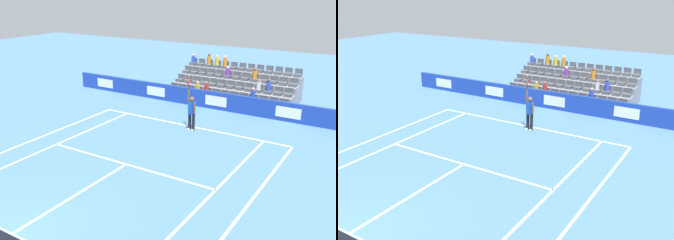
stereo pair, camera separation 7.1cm
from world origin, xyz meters
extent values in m
cube|color=white|center=(0.00, -11.89, 0.00)|extent=(10.97, 0.10, 0.01)
cube|color=white|center=(0.00, -6.40, 0.00)|extent=(8.23, 0.10, 0.01)
cube|color=white|center=(0.00, -3.20, 0.00)|extent=(0.10, 6.40, 0.01)
cube|color=white|center=(4.12, -5.95, 0.00)|extent=(0.10, 11.89, 0.01)
cube|color=white|center=(-4.12, -5.95, 0.00)|extent=(0.10, 11.89, 0.01)
cube|color=white|center=(5.49, -5.95, 0.00)|extent=(0.10, 11.89, 0.01)
cube|color=white|center=(-5.49, -5.95, 0.00)|extent=(0.10, 11.89, 0.01)
cube|color=white|center=(0.00, -11.79, 0.00)|extent=(0.10, 0.20, 0.01)
cube|color=#193899|center=(0.00, -15.40, 0.54)|extent=(21.64, 0.20, 1.07)
cube|color=white|center=(-4.33, -15.29, 0.54)|extent=(1.39, 0.01, 0.60)
cube|color=white|center=(0.00, -15.29, 0.54)|extent=(1.39, 0.01, 0.60)
cube|color=white|center=(4.33, -15.29, 0.54)|extent=(1.39, 0.01, 0.60)
cube|color=white|center=(8.66, -15.29, 0.54)|extent=(1.39, 0.01, 0.60)
cylinder|color=black|center=(-0.52, -11.42, 0.45)|extent=(0.16, 0.16, 0.90)
cylinder|color=black|center=(-0.28, -11.46, 0.45)|extent=(0.16, 0.16, 0.90)
cube|color=white|center=(-0.52, -11.42, 0.04)|extent=(0.16, 0.28, 0.08)
cube|color=white|center=(-0.28, -11.46, 0.04)|extent=(0.16, 0.28, 0.08)
cube|color=#1947B2|center=(-0.40, -11.44, 1.20)|extent=(0.27, 0.39, 0.60)
sphere|color=brown|center=(-0.40, -11.44, 1.66)|extent=(0.24, 0.24, 0.24)
cylinder|color=brown|center=(-0.18, -11.48, 1.81)|extent=(0.09, 0.09, 0.62)
cylinder|color=brown|center=(-0.61, -11.36, 1.22)|extent=(0.09, 0.09, 0.56)
cylinder|color=black|center=(-0.18, -11.48, 2.26)|extent=(0.04, 0.04, 0.28)
torus|color=red|center=(-0.18, -11.48, 2.54)|extent=(0.08, 0.31, 0.31)
sphere|color=#D1E533|center=(-0.18, -11.48, 2.82)|extent=(0.07, 0.07, 0.07)
cube|color=gray|center=(0.00, -16.47, 0.21)|extent=(8.06, 0.95, 0.42)
cube|color=#545960|center=(-3.72, -16.47, 0.52)|extent=(0.48, 0.44, 0.20)
cube|color=#545960|center=(-3.72, -16.67, 0.77)|extent=(0.48, 0.04, 0.30)
cube|color=#545960|center=(-3.10, -16.47, 0.52)|extent=(0.48, 0.44, 0.20)
cube|color=#545960|center=(-3.10, -16.67, 0.77)|extent=(0.48, 0.04, 0.30)
cube|color=#545960|center=(-2.48, -16.47, 0.52)|extent=(0.48, 0.44, 0.20)
cube|color=#545960|center=(-2.48, -16.67, 0.77)|extent=(0.48, 0.04, 0.30)
cube|color=#545960|center=(-1.86, -16.47, 0.52)|extent=(0.48, 0.44, 0.20)
cube|color=#545960|center=(-1.86, -16.67, 0.77)|extent=(0.48, 0.04, 0.30)
cube|color=#545960|center=(-1.24, -16.47, 0.52)|extent=(0.48, 0.44, 0.20)
cube|color=#545960|center=(-1.24, -16.67, 0.77)|extent=(0.48, 0.04, 0.30)
cube|color=#545960|center=(-0.62, -16.47, 0.52)|extent=(0.48, 0.44, 0.20)
cube|color=#545960|center=(-0.62, -16.67, 0.77)|extent=(0.48, 0.04, 0.30)
cube|color=#545960|center=(0.00, -16.47, 0.52)|extent=(0.48, 0.44, 0.20)
cube|color=#545960|center=(0.00, -16.67, 0.77)|extent=(0.48, 0.04, 0.30)
cube|color=#545960|center=(0.62, -16.47, 0.52)|extent=(0.48, 0.44, 0.20)
cube|color=#545960|center=(0.62, -16.67, 0.77)|extent=(0.48, 0.04, 0.30)
cube|color=#545960|center=(1.24, -16.47, 0.52)|extent=(0.48, 0.44, 0.20)
cube|color=#545960|center=(1.24, -16.67, 0.77)|extent=(0.48, 0.04, 0.30)
cube|color=#545960|center=(1.86, -16.47, 0.52)|extent=(0.48, 0.44, 0.20)
cube|color=#545960|center=(1.86, -16.67, 0.77)|extent=(0.48, 0.04, 0.30)
cube|color=#545960|center=(2.48, -16.47, 0.52)|extent=(0.48, 0.44, 0.20)
cube|color=#545960|center=(2.48, -16.67, 0.77)|extent=(0.48, 0.04, 0.30)
cube|color=#545960|center=(3.10, -16.47, 0.52)|extent=(0.48, 0.44, 0.20)
cube|color=#545960|center=(3.10, -16.67, 0.77)|extent=(0.48, 0.04, 0.30)
cube|color=#545960|center=(3.72, -16.47, 0.52)|extent=(0.48, 0.44, 0.20)
cube|color=#545960|center=(3.72, -16.67, 0.77)|extent=(0.48, 0.04, 0.30)
cube|color=gray|center=(0.00, -17.42, 0.42)|extent=(8.06, 0.95, 0.84)
cube|color=#545960|center=(-3.72, -17.42, 0.94)|extent=(0.48, 0.44, 0.20)
cube|color=#545960|center=(-3.72, -17.62, 1.19)|extent=(0.48, 0.04, 0.30)
cube|color=#545960|center=(-3.10, -17.42, 0.94)|extent=(0.48, 0.44, 0.20)
cube|color=#545960|center=(-3.10, -17.62, 1.19)|extent=(0.48, 0.04, 0.30)
cube|color=#545960|center=(-2.48, -17.42, 0.94)|extent=(0.48, 0.44, 0.20)
cube|color=#545960|center=(-2.48, -17.62, 1.19)|extent=(0.48, 0.04, 0.30)
cube|color=#545960|center=(-1.86, -17.42, 0.94)|extent=(0.48, 0.44, 0.20)
cube|color=#545960|center=(-1.86, -17.62, 1.19)|extent=(0.48, 0.04, 0.30)
cube|color=#545960|center=(-1.24, -17.42, 0.94)|extent=(0.48, 0.44, 0.20)
cube|color=#545960|center=(-1.24, -17.62, 1.19)|extent=(0.48, 0.04, 0.30)
cube|color=#545960|center=(-0.62, -17.42, 0.94)|extent=(0.48, 0.44, 0.20)
cube|color=#545960|center=(-0.62, -17.62, 1.19)|extent=(0.48, 0.04, 0.30)
cube|color=#545960|center=(0.00, -17.42, 0.94)|extent=(0.48, 0.44, 0.20)
cube|color=#545960|center=(0.00, -17.62, 1.19)|extent=(0.48, 0.04, 0.30)
cube|color=#545960|center=(0.62, -17.42, 0.94)|extent=(0.48, 0.44, 0.20)
cube|color=#545960|center=(0.62, -17.62, 1.19)|extent=(0.48, 0.04, 0.30)
cube|color=#545960|center=(1.24, -17.42, 0.94)|extent=(0.48, 0.44, 0.20)
cube|color=#545960|center=(1.24, -17.62, 1.19)|extent=(0.48, 0.04, 0.30)
cube|color=#545960|center=(1.86, -17.42, 0.94)|extent=(0.48, 0.44, 0.20)
cube|color=#545960|center=(1.86, -17.62, 1.19)|extent=(0.48, 0.04, 0.30)
cube|color=#545960|center=(2.48, -17.42, 0.94)|extent=(0.48, 0.44, 0.20)
cube|color=#545960|center=(2.48, -17.62, 1.19)|extent=(0.48, 0.04, 0.30)
cube|color=#545960|center=(3.10, -17.42, 0.94)|extent=(0.48, 0.44, 0.20)
cube|color=#545960|center=(3.10, -17.62, 1.19)|extent=(0.48, 0.04, 0.30)
cube|color=#545960|center=(3.72, -17.42, 0.94)|extent=(0.48, 0.44, 0.20)
cube|color=#545960|center=(3.72, -17.62, 1.19)|extent=(0.48, 0.04, 0.30)
cube|color=gray|center=(0.00, -18.37, 0.63)|extent=(8.06, 0.95, 1.26)
cube|color=#545960|center=(-3.72, -18.37, 1.36)|extent=(0.48, 0.44, 0.20)
cube|color=#545960|center=(-3.72, -18.57, 1.61)|extent=(0.48, 0.04, 0.30)
cube|color=#545960|center=(-3.10, -18.37, 1.36)|extent=(0.48, 0.44, 0.20)
cube|color=#545960|center=(-3.10, -18.57, 1.61)|extent=(0.48, 0.04, 0.30)
cube|color=#545960|center=(-2.48, -18.37, 1.36)|extent=(0.48, 0.44, 0.20)
cube|color=#545960|center=(-2.48, -18.57, 1.61)|extent=(0.48, 0.04, 0.30)
cube|color=#545960|center=(-1.86, -18.37, 1.36)|extent=(0.48, 0.44, 0.20)
cube|color=#545960|center=(-1.86, -18.57, 1.61)|extent=(0.48, 0.04, 0.30)
cube|color=#545960|center=(-1.24, -18.37, 1.36)|extent=(0.48, 0.44, 0.20)
cube|color=#545960|center=(-1.24, -18.57, 1.61)|extent=(0.48, 0.04, 0.30)
cube|color=#545960|center=(-0.62, -18.37, 1.36)|extent=(0.48, 0.44, 0.20)
cube|color=#545960|center=(-0.62, -18.57, 1.61)|extent=(0.48, 0.04, 0.30)
cube|color=#545960|center=(0.00, -18.37, 1.36)|extent=(0.48, 0.44, 0.20)
cube|color=#545960|center=(0.00, -18.57, 1.61)|extent=(0.48, 0.04, 0.30)
cube|color=#545960|center=(0.62, -18.37, 1.36)|extent=(0.48, 0.44, 0.20)
cube|color=#545960|center=(0.62, -18.57, 1.61)|extent=(0.48, 0.04, 0.30)
cube|color=#545960|center=(1.24, -18.37, 1.36)|extent=(0.48, 0.44, 0.20)
cube|color=#545960|center=(1.24, -18.57, 1.61)|extent=(0.48, 0.04, 0.30)
cube|color=#545960|center=(1.86, -18.37, 1.36)|extent=(0.48, 0.44, 0.20)
cube|color=#545960|center=(1.86, -18.57, 1.61)|extent=(0.48, 0.04, 0.30)
cube|color=#545960|center=(2.48, -18.37, 1.36)|extent=(0.48, 0.44, 0.20)
cube|color=#545960|center=(2.48, -18.57, 1.61)|extent=(0.48, 0.04, 0.30)
cube|color=#545960|center=(3.10, -18.37, 1.36)|extent=(0.48, 0.44, 0.20)
cube|color=#545960|center=(3.10, -18.57, 1.61)|extent=(0.48, 0.04, 0.30)
cube|color=#545960|center=(3.72, -18.37, 1.36)|extent=(0.48, 0.44, 0.20)
cube|color=#545960|center=(3.72, -18.57, 1.61)|extent=(0.48, 0.04, 0.30)
cube|color=gray|center=(0.00, -19.32, 0.84)|extent=(8.06, 0.95, 1.68)
cube|color=#545960|center=(-3.72, -19.32, 1.78)|extent=(0.48, 0.44, 0.20)
cube|color=#545960|center=(-3.72, -19.52, 2.03)|extent=(0.48, 0.04, 0.30)
cube|color=#545960|center=(-3.10, -19.32, 1.78)|extent=(0.48, 0.44, 0.20)
cube|color=#545960|center=(-3.10, -19.52, 2.03)|extent=(0.48, 0.04, 0.30)
cube|color=#545960|center=(-2.48, -19.32, 1.78)|extent=(0.48, 0.44, 0.20)
cube|color=#545960|center=(-2.48, -19.52, 2.03)|extent=(0.48, 0.04, 0.30)
cube|color=#545960|center=(-1.86, -19.32, 1.78)|extent=(0.48, 0.44, 0.20)
cube|color=#545960|center=(-1.86, -19.52, 2.03)|extent=(0.48, 0.04, 0.30)
cube|color=#545960|center=(-1.24, -19.32, 1.78)|extent=(0.48, 0.44, 0.20)
cube|color=#545960|center=(-1.24, -19.52, 2.03)|extent=(0.48, 0.04, 0.30)
cube|color=#545960|center=(-0.62, -19.32, 1.78)|extent=(0.48, 0.44, 0.20)
cube|color=#545960|center=(-0.62, -19.52, 2.03)|extent=(0.48, 0.04, 0.30)
cube|color=#545960|center=(0.00, -19.32, 1.78)|extent=(0.48, 0.44, 0.20)
cube|color=#545960|center=(0.00, -19.52, 2.03)|extent=(0.48, 0.04, 0.30)
cube|color=#545960|center=(0.62, -19.32, 1.78)|extent=(0.48, 0.44, 0.20)
cube|color=#545960|center=(0.62, -19.52, 2.03)|extent=(0.48, 0.04, 0.30)
cube|color=#545960|center=(1.24, -19.32, 1.78)|extent=(0.48, 0.44, 0.20)
cube|color=#545960|center=(1.24, -19.52, 2.03)|extent=(0.48, 0.04, 0.30)
cube|color=#545960|center=(1.86, -19.32, 1.78)|extent=(0.48, 0.44, 0.20)
cube|color=#545960|center=(1.86, -19.52, 2.03)|extent=(0.48, 0.04, 0.30)
cube|color=#545960|center=(2.48, -19.32, 1.78)|extent=(0.48, 0.44, 0.20)
cube|color=#545960|center=(2.48, -19.52, 2.03)|extent=(0.48, 0.04, 0.30)
cube|color=#545960|center=(3.10, -19.32, 1.78)|extent=(0.48, 0.44, 0.20)
cube|color=#545960|center=(3.10, -19.52, 2.03)|extent=(0.48, 0.04, 0.30)
cube|color=#545960|center=(3.72, -19.32, 1.78)|extent=(0.48, 0.44, 0.20)
cube|color=#545960|center=(3.72, -19.52, 2.03)|extent=(0.48, 0.04, 0.30)
cylinder|color=orange|center=(2.48, -19.37, 2.15)|extent=(0.28, 0.28, 0.55)
sphere|color=brown|center=(2.48, -19.37, 2.53)|extent=(0.20, 0.20, 0.20)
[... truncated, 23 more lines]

